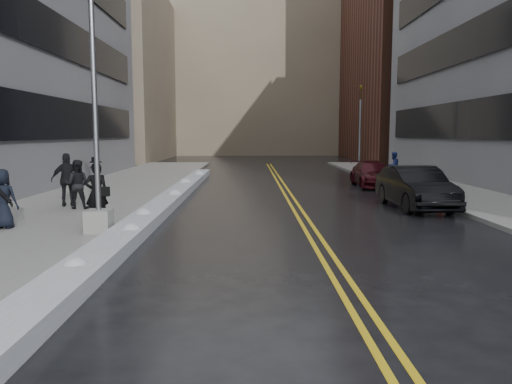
{
  "coord_description": "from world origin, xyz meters",
  "views": [
    {
      "loc": [
        0.75,
        -11.24,
        2.77
      ],
      "look_at": [
        0.91,
        1.35,
        1.3
      ],
      "focal_mm": 35.0,
      "sensor_mm": 36.0,
      "label": 1
    }
  ],
  "objects_px": {
    "lamppost": "(96,143)",
    "pedestrian_fedora": "(97,193)",
    "pedestrian_b": "(77,184)",
    "pedestrian_c": "(2,199)",
    "pedestrian_d": "(68,180)",
    "traffic_signal": "(360,125)",
    "pedestrian_east": "(394,166)",
    "car_maroon": "(373,174)",
    "car_black": "(415,188)",
    "fire_hydrant": "(441,186)"
  },
  "relations": [
    {
      "from": "lamppost",
      "to": "pedestrian_fedora",
      "type": "height_order",
      "value": "lamppost"
    },
    {
      "from": "traffic_signal",
      "to": "pedestrian_east",
      "type": "distance_m",
      "value": 7.44
    },
    {
      "from": "pedestrian_b",
      "to": "car_maroon",
      "type": "height_order",
      "value": "pedestrian_b"
    },
    {
      "from": "pedestrian_b",
      "to": "pedestrian_d",
      "type": "height_order",
      "value": "pedestrian_d"
    },
    {
      "from": "fire_hydrant",
      "to": "pedestrian_fedora",
      "type": "bearing_deg",
      "value": -152.23
    },
    {
      "from": "car_maroon",
      "to": "traffic_signal",
      "type": "bearing_deg",
      "value": 83.37
    },
    {
      "from": "pedestrian_c",
      "to": "traffic_signal",
      "type": "bearing_deg",
      "value": -123.55
    },
    {
      "from": "pedestrian_d",
      "to": "pedestrian_east",
      "type": "height_order",
      "value": "pedestrian_d"
    },
    {
      "from": "traffic_signal",
      "to": "pedestrian_b",
      "type": "relative_size",
      "value": 3.48
    },
    {
      "from": "pedestrian_east",
      "to": "car_maroon",
      "type": "height_order",
      "value": "pedestrian_east"
    },
    {
      "from": "fire_hydrant",
      "to": "pedestrian_d",
      "type": "xyz_separation_m",
      "value": [
        -14.86,
        -3.15,
        0.57
      ]
    },
    {
      "from": "lamppost",
      "to": "pedestrian_d",
      "type": "distance_m",
      "value": 5.66
    },
    {
      "from": "pedestrian_fedora",
      "to": "car_black",
      "type": "xyz_separation_m",
      "value": [
        10.64,
        3.78,
        -0.26
      ]
    },
    {
      "from": "pedestrian_fedora",
      "to": "car_maroon",
      "type": "height_order",
      "value": "pedestrian_fedora"
    },
    {
      "from": "lamppost",
      "to": "pedestrian_b",
      "type": "relative_size",
      "value": 4.43
    },
    {
      "from": "lamppost",
      "to": "pedestrian_east",
      "type": "bearing_deg",
      "value": 50.78
    },
    {
      "from": "lamppost",
      "to": "traffic_signal",
      "type": "height_order",
      "value": "lamppost"
    },
    {
      "from": "car_maroon",
      "to": "fire_hydrant",
      "type": "bearing_deg",
      "value": -68.78
    },
    {
      "from": "pedestrian_b",
      "to": "car_maroon",
      "type": "distance_m",
      "value": 15.25
    },
    {
      "from": "fire_hydrant",
      "to": "pedestrian_fedora",
      "type": "xyz_separation_m",
      "value": [
        -12.74,
        -6.71,
        0.5
      ]
    },
    {
      "from": "pedestrian_c",
      "to": "car_maroon",
      "type": "relative_size",
      "value": 0.37
    },
    {
      "from": "pedestrian_fedora",
      "to": "pedestrian_east",
      "type": "distance_m",
      "value": 18.66
    },
    {
      "from": "pedestrian_fedora",
      "to": "pedestrian_c",
      "type": "relative_size",
      "value": 1.08
    },
    {
      "from": "fire_hydrant",
      "to": "pedestrian_c",
      "type": "bearing_deg",
      "value": -153.73
    },
    {
      "from": "fire_hydrant",
      "to": "pedestrian_b",
      "type": "distance_m",
      "value": 14.81
    },
    {
      "from": "traffic_signal",
      "to": "pedestrian_fedora",
      "type": "bearing_deg",
      "value": -120.58
    },
    {
      "from": "pedestrian_b",
      "to": "pedestrian_d",
      "type": "relative_size",
      "value": 0.89
    },
    {
      "from": "pedestrian_d",
      "to": "car_black",
      "type": "bearing_deg",
      "value": 163.03
    },
    {
      "from": "pedestrian_east",
      "to": "pedestrian_fedora",
      "type": "bearing_deg",
      "value": 16.28
    },
    {
      "from": "pedestrian_b",
      "to": "pedestrian_c",
      "type": "bearing_deg",
      "value": 74.58
    },
    {
      "from": "pedestrian_b",
      "to": "pedestrian_d",
      "type": "distance_m",
      "value": 0.83
    },
    {
      "from": "traffic_signal",
      "to": "pedestrian_east",
      "type": "height_order",
      "value": "traffic_signal"
    },
    {
      "from": "fire_hydrant",
      "to": "car_maroon",
      "type": "relative_size",
      "value": 0.16
    },
    {
      "from": "lamppost",
      "to": "car_black",
      "type": "distance_m",
      "value": 11.52
    },
    {
      "from": "car_black",
      "to": "pedestrian_b",
      "type": "bearing_deg",
      "value": -178.08
    },
    {
      "from": "traffic_signal",
      "to": "lamppost",
      "type": "bearing_deg",
      "value": -118.21
    },
    {
      "from": "pedestrian_fedora",
      "to": "pedestrian_east",
      "type": "relative_size",
      "value": 1.12
    },
    {
      "from": "lamppost",
      "to": "pedestrian_d",
      "type": "relative_size",
      "value": 3.95
    },
    {
      "from": "pedestrian_c",
      "to": "pedestrian_d",
      "type": "bearing_deg",
      "value": -92.67
    },
    {
      "from": "pedestrian_east",
      "to": "lamppost",
      "type": "bearing_deg",
      "value": 19.84
    },
    {
      "from": "traffic_signal",
      "to": "fire_hydrant",
      "type": "bearing_deg",
      "value": -87.95
    },
    {
      "from": "traffic_signal",
      "to": "pedestrian_b",
      "type": "distance_m",
      "value": 22.63
    },
    {
      "from": "pedestrian_d",
      "to": "pedestrian_east",
      "type": "relative_size",
      "value": 1.2
    },
    {
      "from": "pedestrian_b",
      "to": "pedestrian_c",
      "type": "height_order",
      "value": "pedestrian_b"
    },
    {
      "from": "traffic_signal",
      "to": "car_black",
      "type": "relative_size",
      "value": 1.26
    },
    {
      "from": "fire_hydrant",
      "to": "car_maroon",
      "type": "height_order",
      "value": "car_maroon"
    },
    {
      "from": "traffic_signal",
      "to": "pedestrian_d",
      "type": "relative_size",
      "value": 3.11
    },
    {
      "from": "pedestrian_east",
      "to": "car_black",
      "type": "relative_size",
      "value": 0.34
    },
    {
      "from": "pedestrian_c",
      "to": "car_maroon",
      "type": "xyz_separation_m",
      "value": [
        13.35,
        12.36,
        -0.33
      ]
    },
    {
      "from": "lamppost",
      "to": "pedestrian_fedora",
      "type": "bearing_deg",
      "value": 108.7
    }
  ]
}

